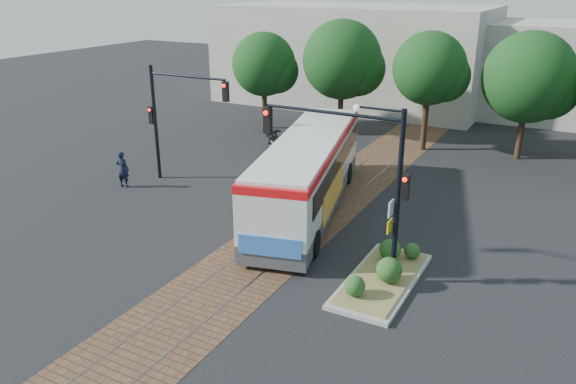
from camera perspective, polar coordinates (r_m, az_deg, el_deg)
name	(u,v)px	position (r m, az deg, el deg)	size (l,w,h in m)	color
ground	(277,243)	(22.87, -1.11, -5.20)	(120.00, 120.00, 0.00)	black
trackbed	(319,209)	(26.12, 3.19, -1.78)	(3.60, 40.00, 0.02)	brown
tree_row	(426,70)	(35.82, 13.87, 11.92)	(26.40, 5.60, 7.67)	#382314
warehouses	(445,61)	(48.24, 15.67, 12.68)	(40.00, 13.00, 8.00)	#ADA899
city_bus	(309,170)	(25.54, 2.10, 2.26)	(5.72, 13.04, 3.42)	#404042
traffic_island	(384,273)	(20.27, 9.70, -8.10)	(2.20, 5.20, 1.13)	gray
signal_pole_main	(364,165)	(19.12, 7.77, 2.73)	(5.49, 0.46, 6.00)	black
signal_pole_left	(171,109)	(29.30, -11.77, 8.24)	(4.99, 0.34, 6.00)	black
officer	(123,169)	(29.86, -16.45, 2.23)	(0.69, 0.45, 1.89)	black
parked_car	(302,145)	(34.00, 1.43, 4.76)	(1.74, 4.29, 1.24)	black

